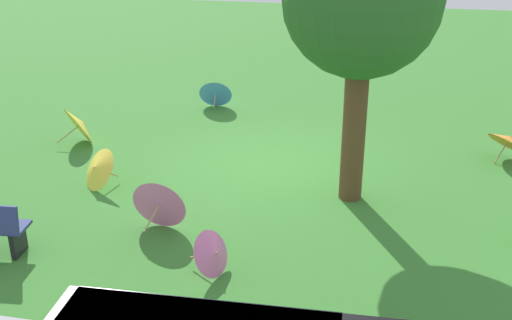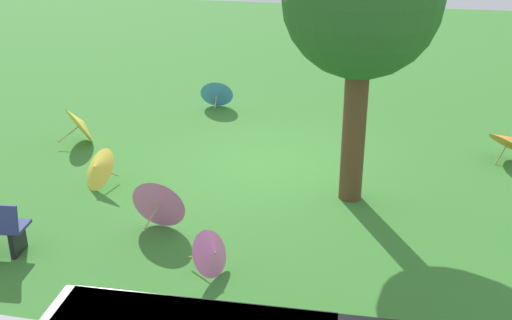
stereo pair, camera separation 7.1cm
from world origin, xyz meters
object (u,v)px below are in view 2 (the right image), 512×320
at_px(parasol_pink_1, 161,201).
at_px(parasol_pink_0, 212,253).
at_px(parasol_orange_0, 510,141).
at_px(parasol_yellow_3, 82,124).
at_px(parasol_yellow_0, 97,168).
at_px(shade_tree, 362,2).
at_px(parasol_blue_0, 217,92).

bearing_deg(parasol_pink_1, parasol_pink_0, 135.56).
relative_size(parasol_pink_1, parasol_orange_0, 0.83).
distance_m(parasol_pink_0, parasol_pink_1, 1.68).
bearing_deg(parasol_orange_0, parasol_pink_0, 47.78).
bearing_deg(parasol_pink_1, parasol_yellow_3, -47.03).
height_order(parasol_yellow_0, parasol_yellow_3, parasol_yellow_3).
relative_size(shade_tree, parasol_blue_0, 5.43).
height_order(shade_tree, parasol_pink_1, shade_tree).
height_order(shade_tree, parasol_yellow_0, shade_tree).
relative_size(parasol_yellow_0, parasol_blue_0, 1.12).
bearing_deg(parasol_pink_0, parasol_pink_1, -44.44).
relative_size(parasol_yellow_3, parasol_pink_1, 1.16).
bearing_deg(parasol_orange_0, shade_tree, 37.82).
xyz_separation_m(parasol_pink_0, parasol_blue_0, (1.97, -7.41, 0.06)).
bearing_deg(parasol_yellow_3, parasol_pink_0, 133.69).
height_order(shade_tree, parasol_blue_0, shade_tree).
bearing_deg(parasol_pink_0, parasol_orange_0, -132.22).
xyz_separation_m(parasol_yellow_0, parasol_yellow_3, (1.29, -2.01, 0.07)).
height_order(parasol_yellow_0, parasol_orange_0, parasol_yellow_0).
bearing_deg(parasol_pink_0, shade_tree, -120.99).
distance_m(parasol_yellow_3, parasol_pink_1, 4.36).
distance_m(shade_tree, parasol_blue_0, 6.60).
relative_size(parasol_yellow_3, parasol_pink_0, 1.37).
relative_size(parasol_yellow_3, parasol_orange_0, 0.96).
bearing_deg(parasol_yellow_0, parasol_blue_0, -100.20).
height_order(shade_tree, parasol_orange_0, shade_tree).
bearing_deg(parasol_orange_0, parasol_yellow_3, 5.65).
bearing_deg(parasol_orange_0, parasol_pink_1, 34.34).
bearing_deg(parasol_pink_0, parasol_blue_0, -75.14).
bearing_deg(parasol_blue_0, parasol_yellow_0, 79.80).
height_order(parasol_pink_1, parasol_orange_0, parasol_pink_1).
xyz_separation_m(parasol_pink_0, parasol_orange_0, (-4.76, -5.25, 0.12)).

